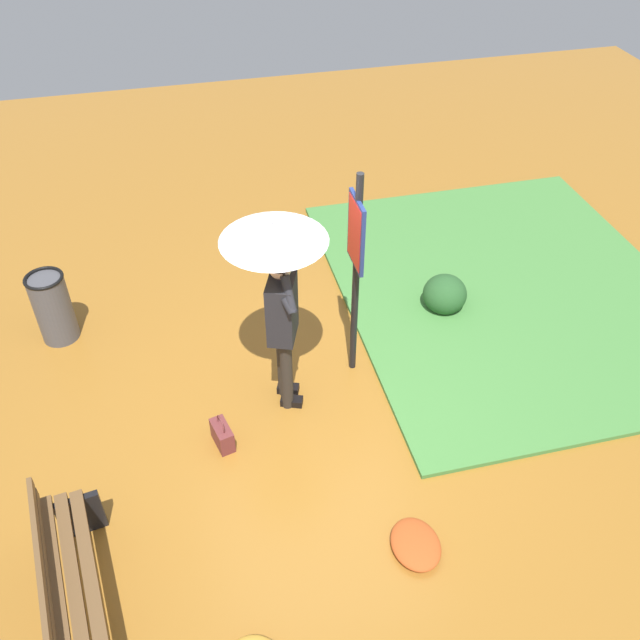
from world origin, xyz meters
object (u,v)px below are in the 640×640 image
at_px(info_sign_post, 356,256).
at_px(handbag, 222,435).
at_px(park_bench, 68,574).
at_px(trash_bin, 53,307).
at_px(person_with_umbrella, 278,271).

bearing_deg(info_sign_post, handbag, 116.42).
distance_m(handbag, park_bench, 1.85).
bearing_deg(info_sign_post, trash_bin, 67.83).
bearing_deg(trash_bin, park_bench, -175.13).
bearing_deg(person_with_umbrella, park_bench, 132.51).
relative_size(person_with_umbrella, handbag, 5.53).
xyz_separation_m(handbag, trash_bin, (1.97, 1.57, 0.29)).
xyz_separation_m(person_with_umbrella, handbag, (-0.52, 0.69, -1.42)).
bearing_deg(handbag, park_bench, 135.11).
bearing_deg(park_bench, person_with_umbrella, -47.49).
bearing_deg(handbag, info_sign_post, -63.58).
bearing_deg(park_bench, trash_bin, 4.87).
bearing_deg(park_bench, info_sign_post, -53.73).
bearing_deg(handbag, person_with_umbrella, -53.02).
bearing_deg(info_sign_post, person_with_umbrella, 105.20).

